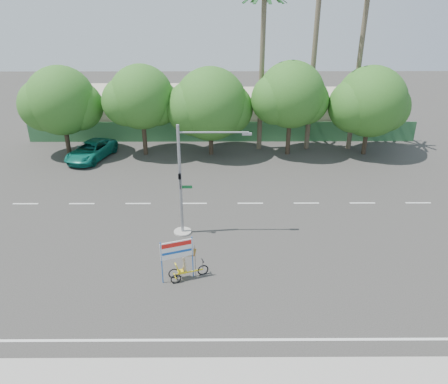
{
  "coord_description": "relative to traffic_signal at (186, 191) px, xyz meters",
  "views": [
    {
      "loc": [
        -0.02,
        -19.66,
        14.12
      ],
      "look_at": [
        0.09,
        2.56,
        3.5
      ],
      "focal_mm": 35.0,
      "sensor_mm": 36.0,
      "label": 1
    }
  ],
  "objects": [
    {
      "name": "building_left",
      "position": [
        -7.8,
        22.02,
        -0.92
      ],
      "size": [
        12.0,
        8.0,
        4.0
      ],
      "primitive_type": "cube",
      "color": "beige",
      "rests_on": "ground"
    },
    {
      "name": "palm_mid",
      "position": [
        14.2,
        15.52,
        6.48
      ],
      "size": [
        3.73,
        3.79,
        15.45
      ],
      "color": "#70604C",
      "rests_on": "ground"
    },
    {
      "name": "palm_tall",
      "position": [
        10.2,
        15.52,
        7.55
      ],
      "size": [
        3.73,
        3.79,
        17.45
      ],
      "color": "#70604C",
      "rests_on": "ground"
    },
    {
      "name": "tree_right",
      "position": [
        8.15,
        14.02,
        2.32
      ],
      "size": [
        6.9,
        5.8,
        8.36
      ],
      "color": "#473828",
      "rests_on": "ground"
    },
    {
      "name": "pickup_truck",
      "position": [
        -9.41,
        12.83,
        -2.14
      ],
      "size": [
        4.09,
        6.09,
        1.55
      ],
      "primitive_type": "imported",
      "rotation": [
        0.0,
        0.0,
        -0.3
      ],
      "color": "#107060",
      "rests_on": "ground"
    },
    {
      "name": "fence",
      "position": [
        2.2,
        17.52,
        -1.92
      ],
      "size": [
        38.0,
        0.08,
        2.0
      ],
      "primitive_type": "cube",
      "color": "#336B3D",
      "rests_on": "ground"
    },
    {
      "name": "building_right",
      "position": [
        10.2,
        22.02,
        -1.12
      ],
      "size": [
        14.0,
        8.0,
        3.6
      ],
      "primitive_type": "cube",
      "color": "beige",
      "rests_on": "ground"
    },
    {
      "name": "ground",
      "position": [
        2.2,
        -3.98,
        -2.92
      ],
      "size": [
        120.0,
        120.0,
        0.0
      ],
      "primitive_type": "plane",
      "color": "#33302D",
      "rests_on": "ground"
    },
    {
      "name": "trike_billboard",
      "position": [
        0.08,
        -4.74,
        -1.91
      ],
      "size": [
        2.42,
        1.08,
        2.5
      ],
      "rotation": [
        0.0,
        0.0,
        0.34
      ],
      "color": "black",
      "rests_on": "ground"
    },
    {
      "name": "tree_far_left",
      "position": [
        -11.85,
        14.02,
        1.84
      ],
      "size": [
        7.14,
        6.0,
        7.96
      ],
      "color": "#473828",
      "rests_on": "ground"
    },
    {
      "name": "tree_center",
      "position": [
        1.14,
        14.02,
        1.55
      ],
      "size": [
        7.62,
        6.4,
        7.85
      ],
      "color": "#473828",
      "rests_on": "ground"
    },
    {
      "name": "palm_short",
      "position": [
        5.7,
        15.52,
        5.94
      ],
      "size": [
        3.73,
        3.79,
        14.45
      ],
      "color": "#70604C",
      "rests_on": "ground"
    },
    {
      "name": "traffic_signal",
      "position": [
        0.0,
        0.0,
        0.0
      ],
      "size": [
        4.72,
        1.1,
        7.0
      ],
      "color": "gray",
      "rests_on": "ground"
    },
    {
      "name": "sidewalk_near",
      "position": [
        2.2,
        -11.48,
        -2.86
      ],
      "size": [
        50.0,
        2.4,
        0.12
      ],
      "primitive_type": "cube",
      "color": "gray",
      "rests_on": "ground"
    },
    {
      "name": "tree_left",
      "position": [
        -4.85,
        14.02,
        2.14
      ],
      "size": [
        6.66,
        5.6,
        8.07
      ],
      "color": "#473828",
      "rests_on": "ground"
    },
    {
      "name": "tree_far_right",
      "position": [
        15.15,
        14.02,
        1.73
      ],
      "size": [
        7.38,
        6.2,
        7.94
      ],
      "color": "#473828",
      "rests_on": "ground"
    }
  ]
}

